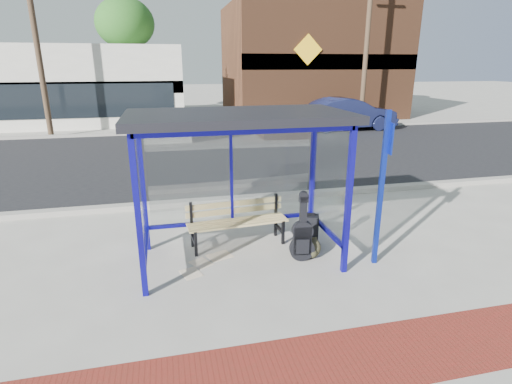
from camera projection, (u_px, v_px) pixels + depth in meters
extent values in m
plane|color=#B2ADA0|center=(240.00, 259.00, 6.63)|extent=(120.00, 120.00, 0.00)
cube|color=maroon|center=(287.00, 371.00, 4.22)|extent=(60.00, 1.00, 0.01)
cube|color=gray|center=(217.00, 201.00, 9.30)|extent=(60.00, 0.25, 0.12)
cube|color=black|center=(198.00, 156.00, 14.05)|extent=(60.00, 10.00, 0.00)
cube|color=gray|center=(188.00, 132.00, 18.76)|extent=(60.00, 0.25, 0.12)
cube|color=#B2ADA0|center=(185.00, 127.00, 20.54)|extent=(60.00, 4.00, 0.01)
cube|color=#100C8C|center=(138.00, 219.00, 5.26)|extent=(0.08, 0.08, 2.30)
cube|color=#100C8C|center=(348.00, 202.00, 5.91)|extent=(0.08, 0.08, 2.30)
cube|color=#100C8C|center=(143.00, 186.00, 6.65)|extent=(0.08, 0.08, 2.30)
cube|color=#100C8C|center=(312.00, 176.00, 7.30)|extent=(0.08, 0.08, 2.30)
cube|color=#100C8C|center=(230.00, 117.00, 6.64)|extent=(3.00, 0.08, 0.08)
cube|color=#100C8C|center=(249.00, 131.00, 5.24)|extent=(3.00, 0.08, 0.08)
cube|color=#100C8C|center=(134.00, 126.00, 5.62)|extent=(0.08, 1.50, 0.08)
cube|color=#100C8C|center=(332.00, 120.00, 6.26)|extent=(0.08, 1.50, 0.08)
cube|color=#100C8C|center=(232.00, 221.00, 7.21)|extent=(3.00, 0.08, 0.06)
cube|color=#100C8C|center=(145.00, 246.00, 6.19)|extent=(0.08, 1.50, 0.06)
cube|color=#100C8C|center=(326.00, 229.00, 6.83)|extent=(0.08, 1.50, 0.06)
cube|color=#100C8C|center=(231.00, 170.00, 6.91)|extent=(0.05, 0.05, 1.90)
cube|color=silver|center=(231.00, 172.00, 6.93)|extent=(2.84, 0.01, 1.82)
cube|color=silver|center=(140.00, 191.00, 5.91)|extent=(0.02, 1.34, 1.82)
cube|color=silver|center=(329.00, 178.00, 6.55)|extent=(0.02, 1.34, 1.82)
cube|color=black|center=(238.00, 116.00, 5.91)|extent=(3.30, 1.80, 0.12)
cube|color=silver|center=(5.00, 86.00, 20.78)|extent=(18.00, 6.00, 4.00)
cube|color=#59331E|center=(311.00, 62.00, 24.52)|extent=(10.00, 7.00, 6.40)
cube|color=black|center=(333.00, 62.00, 21.32)|extent=(10.00, 0.10, 0.80)
cube|color=yellow|center=(308.00, 50.00, 20.73)|extent=(1.56, 0.06, 1.56)
cylinder|color=#4C3826|center=(130.00, 74.00, 25.63)|extent=(0.36, 0.36, 5.00)
ellipsoid|color=#1B4C15|center=(125.00, 23.00, 24.71)|extent=(3.60, 3.60, 3.06)
cylinder|color=#4C3826|center=(352.00, 72.00, 28.95)|extent=(0.36, 0.36, 5.00)
ellipsoid|color=#1B4C15|center=(355.00, 28.00, 28.03)|extent=(3.60, 3.60, 3.06)
cylinder|color=#4C3826|center=(36.00, 41.00, 16.55)|extent=(0.24, 0.24, 8.00)
cylinder|color=#4C3826|center=(367.00, 45.00, 19.76)|extent=(0.24, 0.24, 8.00)
cube|color=black|center=(196.00, 244.00, 6.69)|extent=(0.05, 0.05, 0.44)
cube|color=black|center=(192.00, 225.00, 6.97)|extent=(0.05, 0.05, 0.83)
cube|color=black|center=(194.00, 239.00, 6.86)|extent=(0.08, 0.40, 0.05)
cube|color=black|center=(283.00, 233.00, 7.14)|extent=(0.05, 0.05, 0.44)
cube|color=black|center=(276.00, 215.00, 7.43)|extent=(0.05, 0.05, 0.83)
cube|color=black|center=(279.00, 229.00, 7.32)|extent=(0.08, 0.40, 0.05)
cube|color=#DEC580|center=(240.00, 226.00, 6.87)|extent=(1.77, 0.23, 0.03)
cube|color=#DEC580|center=(239.00, 223.00, 6.97)|extent=(1.77, 0.23, 0.03)
cube|color=#DEC580|center=(237.00, 221.00, 7.07)|extent=(1.77, 0.23, 0.03)
cube|color=#DEC580|center=(235.00, 219.00, 7.17)|extent=(1.77, 0.23, 0.03)
cube|color=#DEC580|center=(235.00, 211.00, 7.16)|extent=(1.76, 0.18, 0.10)
cube|color=#DEC580|center=(235.00, 203.00, 7.12)|extent=(1.76, 0.18, 0.10)
cylinder|color=black|center=(302.00, 249.00, 6.56)|extent=(0.42, 0.18, 0.41)
cylinder|color=black|center=(303.00, 231.00, 6.46)|extent=(0.35, 0.17, 0.34)
cube|color=black|center=(302.00, 240.00, 6.51)|extent=(0.31, 0.16, 0.49)
cube|color=black|center=(303.00, 212.00, 6.36)|extent=(0.12, 0.11, 0.49)
cube|color=black|center=(304.00, 199.00, 6.29)|extent=(0.16, 0.12, 0.10)
cube|color=black|center=(309.00, 230.00, 7.11)|extent=(0.40, 0.32, 0.54)
cylinder|color=black|center=(301.00, 242.00, 7.21)|extent=(0.11, 0.20, 0.05)
cylinder|color=black|center=(315.00, 243.00, 7.18)|extent=(0.11, 0.20, 0.05)
cube|color=black|center=(309.00, 214.00, 7.02)|extent=(0.22, 0.11, 0.04)
cube|color=black|center=(309.00, 231.00, 7.00)|extent=(0.26, 0.11, 0.30)
ellipsoid|color=#2C2A18|center=(312.00, 248.00, 6.67)|extent=(0.34, 0.30, 0.34)
ellipsoid|color=#2C2A18|center=(312.00, 253.00, 6.59)|extent=(0.20, 0.17, 0.18)
cube|color=#2C2A18|center=(313.00, 238.00, 6.64)|extent=(0.10, 0.07, 0.03)
cube|color=navy|center=(381.00, 191.00, 6.16)|extent=(0.09, 0.09, 2.47)
cube|color=navy|center=(389.00, 138.00, 5.91)|extent=(0.08, 0.31, 0.46)
cube|color=white|center=(201.00, 263.00, 6.50)|extent=(0.41, 0.44, 0.01)
cube|color=white|center=(191.00, 273.00, 6.19)|extent=(0.37, 0.42, 0.01)
cube|color=white|center=(220.00, 256.00, 6.74)|extent=(0.48, 0.43, 0.01)
imported|color=#171D43|center=(347.00, 114.00, 19.44)|extent=(4.76, 1.81, 1.55)
cylinder|color=#AC1B0C|center=(384.00, 118.00, 21.62)|extent=(0.19, 0.19, 0.56)
sphere|color=#AC1B0C|center=(385.00, 113.00, 21.53)|extent=(0.20, 0.20, 0.20)
cylinder|color=#AC1B0C|center=(384.00, 117.00, 21.59)|extent=(0.31, 0.17, 0.09)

